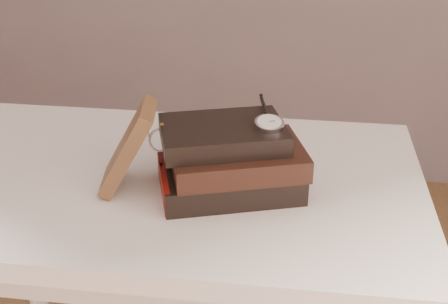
# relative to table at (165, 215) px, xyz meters

# --- Properties ---
(table) EXTENTS (1.00, 0.60, 0.75)m
(table) POSITION_rel_table_xyz_m (0.00, 0.00, 0.00)
(table) COLOR white
(table) RESTS_ON ground
(book_stack) EXTENTS (0.30, 0.24, 0.13)m
(book_stack) POSITION_rel_table_xyz_m (0.14, -0.03, 0.15)
(book_stack) COLOR black
(book_stack) RESTS_ON table
(journal) EXTENTS (0.12, 0.12, 0.16)m
(journal) POSITION_rel_table_xyz_m (-0.05, -0.05, 0.17)
(journal) COLOR #482D1B
(journal) RESTS_ON table
(pocket_watch) EXTENTS (0.07, 0.16, 0.02)m
(pocket_watch) POSITION_rel_table_xyz_m (0.20, -0.02, 0.23)
(pocket_watch) COLOR silver
(pocket_watch) RESTS_ON book_stack
(eyeglasses) EXTENTS (0.14, 0.15, 0.05)m
(eyeglasses) POSITION_rel_table_xyz_m (0.02, 0.02, 0.16)
(eyeglasses) COLOR silver
(eyeglasses) RESTS_ON book_stack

